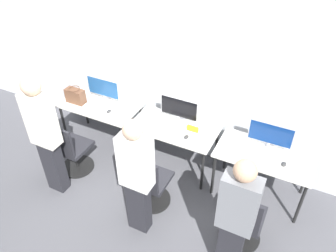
{
  "coord_description": "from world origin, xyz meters",
  "views": [
    {
      "loc": [
        1.52,
        -2.94,
        3.48
      ],
      "look_at": [
        0.0,
        0.13,
        0.86
      ],
      "focal_mm": 35.0,
      "sensor_mm": 36.0,
      "label": 1
    }
  ],
  "objects_px": {
    "mouse_right": "(284,164)",
    "office_chair_right": "(242,222)",
    "monitor_left": "(103,89)",
    "person_center": "(137,175)",
    "office_chair_center": "(150,185)",
    "monitor_right": "(270,136)",
    "monitor_center": "(179,110)",
    "person_right": "(236,217)",
    "mouse_left": "(109,111)",
    "handbag": "(75,96)",
    "keyboard_center": "(171,131)",
    "person_left": "(44,133)",
    "mouse_center": "(186,137)",
    "keyboard_left": "(96,107)",
    "office_chair_left": "(72,152)",
    "keyboard_right": "(263,158)"
  },
  "relations": [
    {
      "from": "monitor_center",
      "to": "person_center",
      "type": "relative_size",
      "value": 0.34
    },
    {
      "from": "monitor_left",
      "to": "person_center",
      "type": "relative_size",
      "value": 0.34
    },
    {
      "from": "mouse_right",
      "to": "person_right",
      "type": "distance_m",
      "value": 1.15
    },
    {
      "from": "person_left",
      "to": "mouse_center",
      "type": "height_order",
      "value": "person_left"
    },
    {
      "from": "person_left",
      "to": "monitor_center",
      "type": "relative_size",
      "value": 3.17
    },
    {
      "from": "monitor_left",
      "to": "keyboard_left",
      "type": "bearing_deg",
      "value": -90.0
    },
    {
      "from": "person_right",
      "to": "handbag",
      "type": "height_order",
      "value": "person_right"
    },
    {
      "from": "keyboard_right",
      "to": "mouse_right",
      "type": "bearing_deg",
      "value": -1.29
    },
    {
      "from": "monitor_center",
      "to": "person_center",
      "type": "height_order",
      "value": "person_center"
    },
    {
      "from": "person_left",
      "to": "keyboard_left",
      "type": "bearing_deg",
      "value": 91.15
    },
    {
      "from": "monitor_center",
      "to": "office_chair_center",
      "type": "xyz_separation_m",
      "value": [
        0.05,
        -0.95,
        -0.56
      ]
    },
    {
      "from": "keyboard_left",
      "to": "monitor_center",
      "type": "relative_size",
      "value": 0.67
    },
    {
      "from": "person_left",
      "to": "handbag",
      "type": "relative_size",
      "value": 5.84
    },
    {
      "from": "office_chair_center",
      "to": "monitor_right",
      "type": "relative_size",
      "value": 1.59
    },
    {
      "from": "keyboard_left",
      "to": "office_chair_right",
      "type": "bearing_deg",
      "value": -16.32
    },
    {
      "from": "mouse_right",
      "to": "office_chair_right",
      "type": "height_order",
      "value": "office_chair_right"
    },
    {
      "from": "monitor_left",
      "to": "person_center",
      "type": "xyz_separation_m",
      "value": [
        1.36,
        -1.31,
        -0.03
      ]
    },
    {
      "from": "mouse_left",
      "to": "mouse_center",
      "type": "bearing_deg",
      "value": -1.88
    },
    {
      "from": "office_chair_right",
      "to": "keyboard_right",
      "type": "bearing_deg",
      "value": 90.14
    },
    {
      "from": "keyboard_left",
      "to": "office_chair_left",
      "type": "height_order",
      "value": "office_chair_left"
    },
    {
      "from": "mouse_left",
      "to": "person_right",
      "type": "height_order",
      "value": "person_right"
    },
    {
      "from": "monitor_right",
      "to": "handbag",
      "type": "distance_m",
      "value": 2.89
    },
    {
      "from": "mouse_left",
      "to": "office_chair_center",
      "type": "xyz_separation_m",
      "value": [
        1.07,
        -0.7,
        -0.37
      ]
    },
    {
      "from": "monitor_center",
      "to": "office_chair_center",
      "type": "relative_size",
      "value": 0.63
    },
    {
      "from": "keyboard_center",
      "to": "handbag",
      "type": "height_order",
      "value": "handbag"
    },
    {
      "from": "mouse_right",
      "to": "person_right",
      "type": "height_order",
      "value": "person_right"
    },
    {
      "from": "handbag",
      "to": "mouse_left",
      "type": "bearing_deg",
      "value": -0.41
    },
    {
      "from": "monitor_left",
      "to": "keyboard_center",
      "type": "xyz_separation_m",
      "value": [
        1.26,
        -0.25,
        -0.19
      ]
    },
    {
      "from": "keyboard_left",
      "to": "mouse_right",
      "type": "distance_m",
      "value": 2.77
    },
    {
      "from": "keyboard_left",
      "to": "mouse_center",
      "type": "xyz_separation_m",
      "value": [
        1.51,
        -0.04,
        0.01
      ]
    },
    {
      "from": "person_center",
      "to": "keyboard_right",
      "type": "height_order",
      "value": "person_center"
    },
    {
      "from": "monitor_right",
      "to": "person_right",
      "type": "xyz_separation_m",
      "value": [
        -0.03,
        -1.34,
        -0.04
      ]
    },
    {
      "from": "person_right",
      "to": "handbag",
      "type": "distance_m",
      "value": 3.06
    },
    {
      "from": "keyboard_center",
      "to": "keyboard_right",
      "type": "height_order",
      "value": "same"
    },
    {
      "from": "monitor_center",
      "to": "keyboard_right",
      "type": "distance_m",
      "value": 1.3
    },
    {
      "from": "office_chair_center",
      "to": "keyboard_right",
      "type": "xyz_separation_m",
      "value": [
        1.21,
        0.71,
        0.37
      ]
    },
    {
      "from": "keyboard_right",
      "to": "mouse_right",
      "type": "relative_size",
      "value": 4.1
    },
    {
      "from": "mouse_left",
      "to": "office_chair_left",
      "type": "xyz_separation_m",
      "value": [
        -0.24,
        -0.65,
        -0.37
      ]
    },
    {
      "from": "mouse_center",
      "to": "mouse_right",
      "type": "relative_size",
      "value": 1.0
    },
    {
      "from": "person_center",
      "to": "person_right",
      "type": "relative_size",
      "value": 1.02
    },
    {
      "from": "monitor_left",
      "to": "monitor_right",
      "type": "bearing_deg",
      "value": -0.08
    },
    {
      "from": "keyboard_center",
      "to": "person_center",
      "type": "height_order",
      "value": "person_center"
    },
    {
      "from": "person_center",
      "to": "office_chair_right",
      "type": "bearing_deg",
      "value": 15.91
    },
    {
      "from": "person_center",
      "to": "keyboard_right",
      "type": "distance_m",
      "value": 1.59
    },
    {
      "from": "keyboard_left",
      "to": "keyboard_center",
      "type": "bearing_deg",
      "value": -0.65
    },
    {
      "from": "person_left",
      "to": "monitor_center",
      "type": "distance_m",
      "value": 1.77
    },
    {
      "from": "monitor_center",
      "to": "person_center",
      "type": "bearing_deg",
      "value": -85.61
    },
    {
      "from": "keyboard_center",
      "to": "monitor_left",
      "type": "bearing_deg",
      "value": 168.73
    },
    {
      "from": "office_chair_left",
      "to": "monitor_center",
      "type": "xyz_separation_m",
      "value": [
        1.26,
        0.9,
        0.56
      ]
    },
    {
      "from": "keyboard_left",
      "to": "handbag",
      "type": "distance_m",
      "value": 0.38
    }
  ]
}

